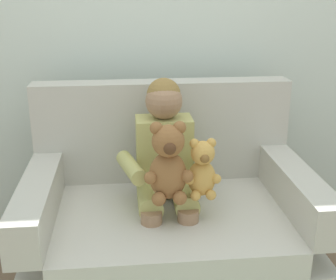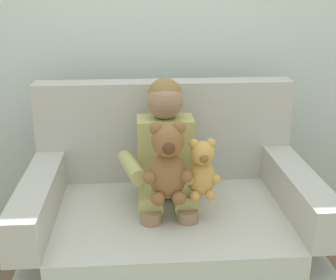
{
  "view_description": "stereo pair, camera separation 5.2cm",
  "coord_description": "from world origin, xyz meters",
  "px_view_note": "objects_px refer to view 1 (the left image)",
  "views": [
    {
      "loc": [
        -0.2,
        -1.85,
        1.44
      ],
      "look_at": [
        -0.01,
        -0.05,
        0.81
      ],
      "focal_mm": 48.14,
      "sensor_mm": 36.0,
      "label": 1
    },
    {
      "loc": [
        -0.15,
        -1.86,
        1.44
      ],
      "look_at": [
        -0.01,
        -0.05,
        0.81
      ],
      "focal_mm": 48.14,
      "sensor_mm": 36.0,
      "label": 2
    }
  ],
  "objects_px": {
    "armchair": "(169,231)",
    "plush_honey": "(202,170)",
    "seated_child": "(165,160)",
    "plush_brown": "(168,164)"
  },
  "relations": [
    {
      "from": "armchair",
      "to": "plush_honey",
      "type": "relative_size",
      "value": 4.92
    },
    {
      "from": "plush_brown",
      "to": "plush_honey",
      "type": "bearing_deg",
      "value": -13.18
    },
    {
      "from": "seated_child",
      "to": "plush_honey",
      "type": "height_order",
      "value": "seated_child"
    },
    {
      "from": "plush_honey",
      "to": "plush_brown",
      "type": "distance_m",
      "value": 0.15
    },
    {
      "from": "seated_child",
      "to": "plush_honey",
      "type": "bearing_deg",
      "value": -54.66
    },
    {
      "from": "armchair",
      "to": "plush_honey",
      "type": "xyz_separation_m",
      "value": [
        0.13,
        -0.15,
        0.38
      ]
    },
    {
      "from": "seated_child",
      "to": "plush_brown",
      "type": "bearing_deg",
      "value": -95.5
    },
    {
      "from": "seated_child",
      "to": "plush_honey",
      "type": "xyz_separation_m",
      "value": [
        0.14,
        -0.18,
        0.02
      ]
    },
    {
      "from": "seated_child",
      "to": "plush_honey",
      "type": "relative_size",
      "value": 3.13
    },
    {
      "from": "plush_honey",
      "to": "plush_brown",
      "type": "bearing_deg",
      "value": -171.31
    }
  ]
}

